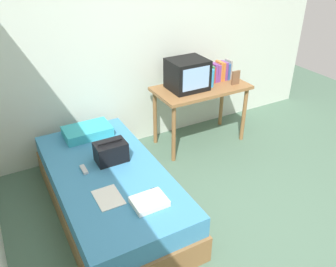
% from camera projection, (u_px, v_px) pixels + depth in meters
% --- Properties ---
extents(ground_plane, '(8.00, 8.00, 0.00)m').
position_uv_depth(ground_plane, '(240.00, 230.00, 3.25)').
color(ground_plane, '#4C6B56').
extents(wall_back, '(5.20, 0.10, 2.60)m').
position_uv_depth(wall_back, '(143.00, 40.00, 4.12)').
color(wall_back, silver).
rests_on(wall_back, ground).
extents(bed, '(1.00, 2.00, 0.46)m').
position_uv_depth(bed, '(110.00, 191.00, 3.38)').
color(bed, olive).
rests_on(bed, ground).
extents(desk, '(1.16, 0.60, 0.77)m').
position_uv_depth(desk, '(201.00, 94.00, 4.31)').
color(desk, olive).
rests_on(desk, ground).
extents(tv, '(0.44, 0.39, 0.36)m').
position_uv_depth(tv, '(187.00, 74.00, 4.11)').
color(tv, black).
rests_on(tv, desk).
extents(water_bottle, '(0.08, 0.08, 0.22)m').
position_uv_depth(water_bottle, '(211.00, 78.00, 4.20)').
color(water_bottle, '#3399DB').
rests_on(water_bottle, desk).
extents(book_row, '(0.31, 0.17, 0.24)m').
position_uv_depth(book_row, '(219.00, 72.00, 4.39)').
color(book_row, '#337F47').
rests_on(book_row, desk).
extents(picture_frame, '(0.11, 0.02, 0.17)m').
position_uv_depth(picture_frame, '(236.00, 78.00, 4.28)').
color(picture_frame, brown).
rests_on(picture_frame, desk).
extents(pillow, '(0.50, 0.32, 0.10)m').
position_uv_depth(pillow, '(87.00, 131.00, 3.81)').
color(pillow, '#33A8B7').
rests_on(pillow, bed).
extents(handbag, '(0.30, 0.20, 0.22)m').
position_uv_depth(handbag, '(111.00, 152.00, 3.36)').
color(handbag, black).
rests_on(handbag, bed).
extents(magazine, '(0.21, 0.29, 0.01)m').
position_uv_depth(magazine, '(108.00, 197.00, 2.93)').
color(magazine, white).
rests_on(magazine, bed).
extents(remote_dark, '(0.04, 0.16, 0.02)m').
position_uv_depth(remote_dark, '(157.00, 194.00, 2.96)').
color(remote_dark, black).
rests_on(remote_dark, bed).
extents(remote_silver, '(0.04, 0.14, 0.02)m').
position_uv_depth(remote_silver, '(84.00, 169.00, 3.27)').
color(remote_silver, '#B7B7BC').
rests_on(remote_silver, bed).
extents(folded_towel, '(0.28, 0.22, 0.05)m').
position_uv_depth(folded_towel, '(149.00, 202.00, 2.85)').
color(folded_towel, white).
rests_on(folded_towel, bed).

